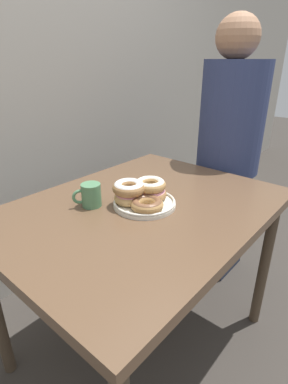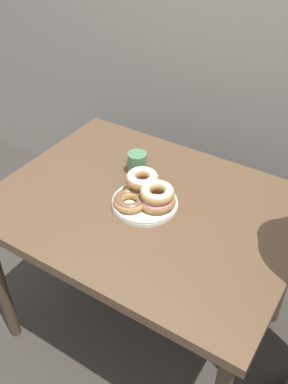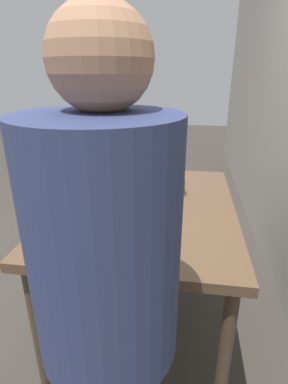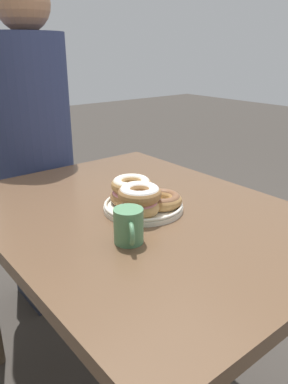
{
  "view_description": "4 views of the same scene",
  "coord_description": "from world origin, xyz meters",
  "px_view_note": "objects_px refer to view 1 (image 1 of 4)",
  "views": [
    {
      "loc": [
        -0.8,
        -0.42,
        1.29
      ],
      "look_at": [
        -0.0,
        0.27,
        0.82
      ],
      "focal_mm": 28.0,
      "sensor_mm": 36.0,
      "label": 1
    },
    {
      "loc": [
        0.64,
        -0.75,
        1.78
      ],
      "look_at": [
        -0.0,
        0.27,
        0.82
      ],
      "focal_mm": 40.0,
      "sensor_mm": 36.0,
      "label": 2
    },
    {
      "loc": [
        1.33,
        0.47,
        1.37
      ],
      "look_at": [
        -0.0,
        0.27,
        0.82
      ],
      "focal_mm": 28.0,
      "sensor_mm": 36.0,
      "label": 3
    },
    {
      "loc": [
        -0.83,
        0.94,
        1.23
      ],
      "look_at": [
        -0.0,
        0.27,
        0.82
      ],
      "focal_mm": 35.0,
      "sensor_mm": 36.0,
      "label": 4
    }
  ],
  "objects_px": {
    "dining_table": "(142,223)",
    "coffee_mug": "(90,195)",
    "donut_plate": "(142,195)",
    "person_figure": "(229,150)"
  },
  "relations": [
    {
      "from": "dining_table",
      "to": "donut_plate",
      "type": "relative_size",
      "value": 4.3
    },
    {
      "from": "coffee_mug",
      "to": "person_figure",
      "type": "xyz_separation_m",
      "value": [
        0.9,
        -0.13,
        0.01
      ]
    },
    {
      "from": "donut_plate",
      "to": "person_figure",
      "type": "distance_m",
      "value": 0.77
    },
    {
      "from": "coffee_mug",
      "to": "donut_plate",
      "type": "bearing_deg",
      "value": -47.56
    },
    {
      "from": "dining_table",
      "to": "person_figure",
      "type": "xyz_separation_m",
      "value": [
        0.77,
        0.01,
        0.14
      ]
    },
    {
      "from": "dining_table",
      "to": "coffee_mug",
      "type": "relative_size",
      "value": 10.55
    },
    {
      "from": "donut_plate",
      "to": "person_figure",
      "type": "height_order",
      "value": "person_figure"
    },
    {
      "from": "person_figure",
      "to": "coffee_mug",
      "type": "bearing_deg",
      "value": 171.55
    },
    {
      "from": "person_figure",
      "to": "dining_table",
      "type": "bearing_deg",
      "value": -179.06
    },
    {
      "from": "dining_table",
      "to": "coffee_mug",
      "type": "height_order",
      "value": "coffee_mug"
    }
  ]
}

